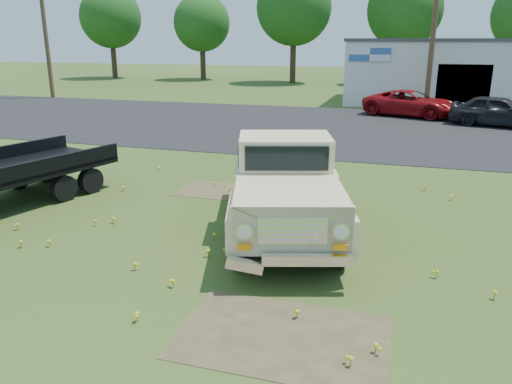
{
  "coord_description": "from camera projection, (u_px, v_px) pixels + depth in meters",
  "views": [
    {
      "loc": [
        2.94,
        -9.1,
        4.11
      ],
      "look_at": [
        -0.1,
        1.0,
        0.86
      ],
      "focal_mm": 35.0,
      "sensor_mm": 36.0,
      "label": 1
    }
  ],
  "objects": [
    {
      "name": "vintage_pickup_truck",
      "position": [
        284.0,
        184.0,
        10.87
      ],
      "size": [
        3.91,
        6.36,
        2.16
      ],
      "primitive_type": null,
      "rotation": [
        0.0,
        0.0,
        0.29
      ],
      "color": "beige",
      "rests_on": "ground"
    },
    {
      "name": "dark_sedan",
      "position": [
        498.0,
        111.0,
        24.17
      ],
      "size": [
        4.7,
        2.9,
        1.49
      ],
      "primitive_type": "imported",
      "rotation": [
        0.0,
        0.0,
        1.29
      ],
      "color": "black",
      "rests_on": "ground"
    },
    {
      "name": "treeline_c",
      "position": [
        294.0,
        7.0,
        46.66
      ],
      "size": [
        7.04,
        7.04,
        10.47
      ],
      "color": "#3B291A",
      "rests_on": "ground"
    },
    {
      "name": "commercial_building",
      "position": [
        459.0,
        71.0,
        32.77
      ],
      "size": [
        14.2,
        8.2,
        4.15
      ],
      "color": "silver",
      "rests_on": "ground"
    },
    {
      "name": "utility_pole_west",
      "position": [
        45.0,
        32.0,
        35.2
      ],
      "size": [
        1.6,
        0.3,
        9.0
      ],
      "color": "#492E21",
      "rests_on": "ground"
    },
    {
      "name": "treeline_b",
      "position": [
        202.0,
        23.0,
        51.17
      ],
      "size": [
        5.76,
        5.76,
        8.57
      ],
      "color": "#3B291A",
      "rests_on": "ground"
    },
    {
      "name": "treeline_a",
      "position": [
        111.0,
        17.0,
        52.83
      ],
      "size": [
        6.4,
        6.4,
        9.52
      ],
      "color": "#3B291A",
      "rests_on": "ground"
    },
    {
      "name": "red_pickup",
      "position": [
        411.0,
        104.0,
        27.4
      ],
      "size": [
        5.54,
        3.83,
        1.41
      ],
      "primitive_type": "imported",
      "rotation": [
        0.0,
        0.0,
        1.24
      ],
      "color": "maroon",
      "rests_on": "ground"
    },
    {
      "name": "asphalt_lot",
      "position": [
        342.0,
        128.0,
        24.07
      ],
      "size": [
        90.0,
        14.0,
        0.02
      ],
      "primitive_type": "cube",
      "color": "black",
      "rests_on": "ground"
    },
    {
      "name": "dirt_patch_b",
      "position": [
        217.0,
        191.0,
        14.1
      ],
      "size": [
        2.2,
        1.6,
        0.01
      ],
      "primitive_type": "cube",
      "color": "#453B24",
      "rests_on": "ground"
    },
    {
      "name": "ground",
      "position": [
        247.0,
        246.0,
        10.34
      ],
      "size": [
        140.0,
        140.0,
        0.0
      ],
      "primitive_type": "plane",
      "color": "#304717",
      "rests_on": "ground"
    },
    {
      "name": "dirt_patch_a",
      "position": [
        282.0,
        337.0,
        7.18
      ],
      "size": [
        3.0,
        2.0,
        0.01
      ],
      "primitive_type": "cube",
      "color": "#453B24",
      "rests_on": "ground"
    },
    {
      "name": "utility_pole_mid",
      "position": [
        434.0,
        30.0,
        28.02
      ],
      "size": [
        1.6,
        0.3,
        9.0
      ],
      "color": "#492E21",
      "rests_on": "ground"
    },
    {
      "name": "treeline_d",
      "position": [
        405.0,
        10.0,
        44.91
      ],
      "size": [
        6.72,
        6.72,
        10.0
      ],
      "color": "#3B291A",
      "rests_on": "ground"
    }
  ]
}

